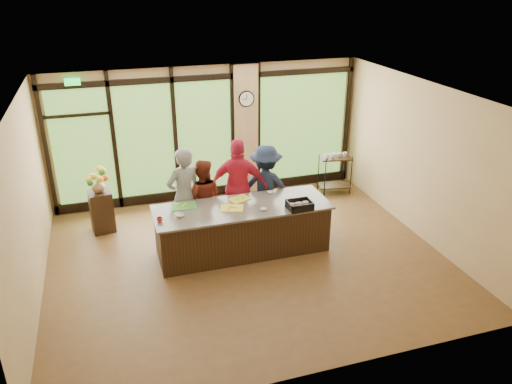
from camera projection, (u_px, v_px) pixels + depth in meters
floor at (247, 258)px, 9.13m from camera, size 7.00×7.00×0.00m
ceiling at (246, 96)px, 7.92m from camera, size 7.00×7.00×0.00m
back_wall at (209, 133)px, 11.14m from camera, size 7.00×0.00×7.00m
left_wall at (26, 210)px, 7.57m from camera, size 0.00×6.00×6.00m
right_wall at (423, 162)px, 9.48m from camera, size 0.00×6.00×6.00m
window_wall at (216, 138)px, 11.19m from camera, size 6.90×0.12×3.00m
island_base at (242, 230)px, 9.22m from camera, size 3.10×1.00×0.88m
countertop at (242, 207)px, 9.03m from camera, size 3.20×1.10×0.04m
wall_clock at (246, 99)px, 10.96m from camera, size 0.36×0.04×0.36m
cook_left at (184, 196)px, 9.36m from camera, size 0.80×0.65×1.91m
cook_midleft at (203, 199)px, 9.63m from camera, size 0.91×0.79×1.59m
cook_midright at (239, 187)px, 9.72m from camera, size 1.23×0.84×1.93m
cook_right at (266, 187)px, 9.94m from camera, size 1.28×1.02×1.74m
roasting_pan at (300, 207)px, 8.92m from camera, size 0.45×0.36×0.08m
mixing_bowl at (296, 202)px, 9.10m from camera, size 0.33×0.33×0.07m
cutting_board_left at (184, 206)px, 9.02m from camera, size 0.47×0.37×0.01m
cutting_board_center at (232, 208)px, 8.94m from camera, size 0.48×0.41×0.01m
cutting_board_right at (239, 199)px, 9.30m from camera, size 0.45×0.39×0.01m
prep_bowl_near at (180, 215)px, 8.63m from camera, size 0.21×0.21×0.05m
prep_bowl_mid at (263, 209)px, 8.87m from camera, size 0.13×0.13×0.04m
prep_bowl_far at (270, 192)px, 9.56m from camera, size 0.12×0.12×0.03m
red_ramekin at (160, 220)px, 8.46m from camera, size 0.11×0.11×0.08m
flower_stand at (102, 211)px, 9.96m from camera, size 0.48×0.48×0.85m
flower_vase at (98, 186)px, 9.73m from camera, size 0.32×0.32×0.27m
bar_cart at (335, 169)px, 11.62m from camera, size 0.78×0.54×0.99m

